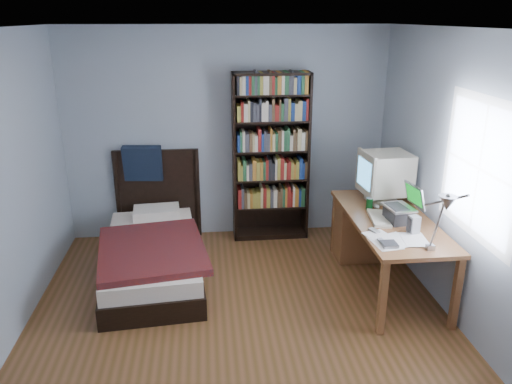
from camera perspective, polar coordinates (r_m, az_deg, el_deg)
room at (r=3.95m, az=-1.45°, el=-0.24°), size 4.20×4.24×2.50m
desk at (r=5.55m, az=13.11°, el=-4.00°), size 0.75×1.70×0.73m
crt_monitor at (r=5.36m, az=14.50°, el=2.03°), size 0.50×0.46×0.54m
laptop at (r=4.92m, az=16.16°, el=-2.15°), size 0.33×0.33×0.37m
desk_lamp at (r=3.88m, az=20.80°, el=-1.74°), size 0.25×0.56×0.66m
keyboard at (r=4.95m, az=13.88°, el=-2.95°), size 0.22×0.44×0.04m
speaker at (r=4.71m, az=17.60°, el=-3.60°), size 0.10×0.10×0.17m
soda_can at (r=5.17m, az=12.84°, el=-1.33°), size 0.07×0.07×0.12m
mouse at (r=5.25m, az=13.60°, el=-1.61°), size 0.06×0.10×0.03m
phone_silver at (r=4.67m, az=13.34°, el=-4.31°), size 0.09×0.12×0.02m
phone_grey at (r=4.48m, az=14.12°, el=-5.44°), size 0.05×0.09×0.02m
external_drive at (r=4.42m, az=14.97°, el=-5.83°), size 0.13×0.13×0.03m
bookshelf at (r=5.91m, az=1.68°, el=3.95°), size 0.90×0.30×1.99m
bed at (r=5.41m, az=-11.70°, el=-6.41°), size 1.19×2.07×1.16m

